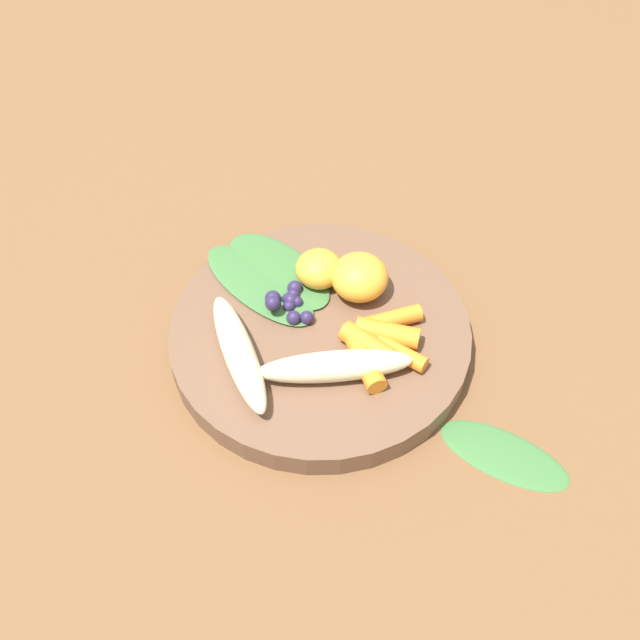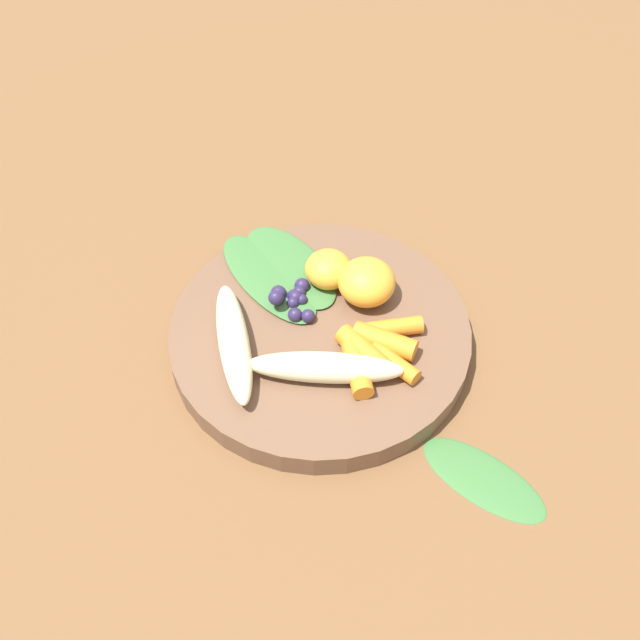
# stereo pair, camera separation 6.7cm
# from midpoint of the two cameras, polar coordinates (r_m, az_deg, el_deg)

# --- Properties ---
(ground_plane) EXTENTS (2.40, 2.40, 0.00)m
(ground_plane) POSITION_cam_midpoint_polar(r_m,az_deg,el_deg) (0.70, -2.75, -1.96)
(ground_plane) COLOR brown
(bowl) EXTENTS (0.27, 0.27, 0.02)m
(bowl) POSITION_cam_midpoint_polar(r_m,az_deg,el_deg) (0.69, -2.79, -1.34)
(bowl) COLOR brown
(bowl) RESTS_ON ground_plane
(banana_peeled_left) EXTENTS (0.13, 0.09, 0.03)m
(banana_peeled_left) POSITION_cam_midpoint_polar(r_m,az_deg,el_deg) (0.64, -1.88, -3.68)
(banana_peeled_left) COLOR beige
(banana_peeled_left) RESTS_ON bowl
(banana_peeled_right) EXTENTS (0.12, 0.11, 0.03)m
(banana_peeled_right) POSITION_cam_midpoint_polar(r_m,az_deg,el_deg) (0.65, -9.06, -2.60)
(banana_peeled_right) COLOR beige
(banana_peeled_right) RESTS_ON bowl
(orange_segment_near) EXTENTS (0.04, 0.04, 0.03)m
(orange_segment_near) POSITION_cam_midpoint_polar(r_m,az_deg,el_deg) (0.71, -2.80, 3.71)
(orange_segment_near) COLOR #F4A833
(orange_segment_near) RESTS_ON bowl
(orange_segment_far) EXTENTS (0.05, 0.05, 0.04)m
(orange_segment_far) POSITION_cam_midpoint_polar(r_m,az_deg,el_deg) (0.69, 0.22, 3.08)
(orange_segment_far) COLOR #F4A833
(orange_segment_far) RESTS_ON bowl
(carrot_front) EXTENTS (0.06, 0.06, 0.02)m
(carrot_front) POSITION_cam_midpoint_polar(r_m,az_deg,el_deg) (0.65, 0.38, -3.14)
(carrot_front) COLOR orange
(carrot_front) RESTS_ON bowl
(carrot_mid_left) EXTENTS (0.06, 0.03, 0.02)m
(carrot_mid_left) POSITION_cam_midpoint_polar(r_m,az_deg,el_deg) (0.65, 0.85, -2.16)
(carrot_mid_left) COLOR orange
(carrot_mid_left) RESTS_ON bowl
(carrot_mid_right) EXTENTS (0.05, 0.02, 0.01)m
(carrot_mid_right) POSITION_cam_midpoint_polar(r_m,az_deg,el_deg) (0.65, 3.30, -2.54)
(carrot_mid_right) COLOR orange
(carrot_mid_right) RESTS_ON bowl
(carrot_rear) EXTENTS (0.06, 0.03, 0.02)m
(carrot_rear) POSITION_cam_midpoint_polar(r_m,az_deg,el_deg) (0.66, 2.22, -1.17)
(carrot_rear) COLOR orange
(carrot_rear) RESTS_ON bowl
(carrot_small) EXTENTS (0.05, 0.05, 0.02)m
(carrot_small) POSITION_cam_midpoint_polar(r_m,az_deg,el_deg) (0.67, 2.49, -0.15)
(carrot_small) COLOR orange
(carrot_small) RESTS_ON bowl
(blueberry_pile) EXTENTS (0.05, 0.05, 0.02)m
(blueberry_pile) POSITION_cam_midpoint_polar(r_m,az_deg,el_deg) (0.69, -5.26, 1.19)
(blueberry_pile) COLOR #2D234C
(blueberry_pile) RESTS_ON bowl
(coconut_shred_patch) EXTENTS (0.04, 0.04, 0.00)m
(coconut_shred_patch) POSITION_cam_midpoint_polar(r_m,az_deg,el_deg) (0.71, -3.92, 2.50)
(coconut_shred_patch) COLOR white
(coconut_shred_patch) RESTS_ON bowl
(kale_leaf_left) EXTENTS (0.14, 0.10, 0.00)m
(kale_leaf_left) POSITION_cam_midpoint_polar(r_m,az_deg,el_deg) (0.73, -5.81, 3.59)
(kale_leaf_left) COLOR #3D7038
(kale_leaf_left) RESTS_ON bowl
(kale_leaf_right) EXTENTS (0.15, 0.09, 0.00)m
(kale_leaf_right) POSITION_cam_midpoint_polar(r_m,az_deg,el_deg) (0.72, -7.29, 2.53)
(kale_leaf_right) COLOR #3D7038
(kale_leaf_right) RESTS_ON bowl
(kale_leaf_stray) EXTENTS (0.11, 0.05, 0.01)m
(kale_leaf_stray) POSITION_cam_midpoint_polar(r_m,az_deg,el_deg) (0.64, 10.76, -10.04)
(kale_leaf_stray) COLOR #3D7038
(kale_leaf_stray) RESTS_ON ground_plane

